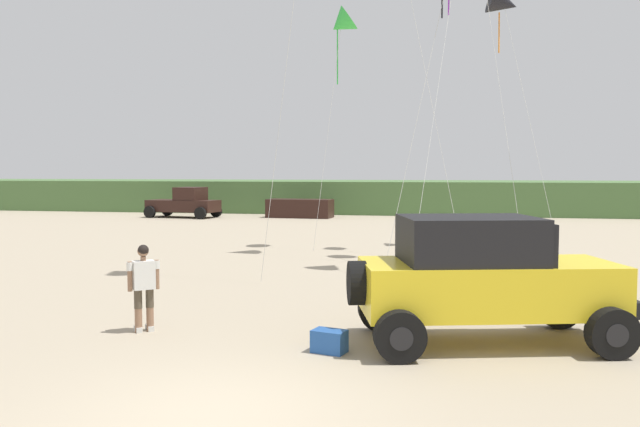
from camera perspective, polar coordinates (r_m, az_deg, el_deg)
name	(u,v)px	position (r m, az deg, el deg)	size (l,w,h in m)	color
ground_plane	(215,412)	(8.67, -9.27, -16.94)	(220.00, 220.00, 0.00)	tan
dune_ridge	(406,196)	(48.65, 7.62, 1.52)	(90.00, 9.74, 2.28)	#4C703D
jeep	(484,277)	(11.78, 14.27, -5.42)	(5.02, 3.37, 2.26)	yellow
person_watching	(144,283)	(12.76, -15.31, -5.93)	(0.50, 0.46, 1.67)	#8C664C
cooler_box	(329,341)	(11.10, 0.83, -11.21)	(0.56, 0.36, 0.38)	#23519E
distant_pickup	(185,203)	(42.97, -11.83, 0.90)	(4.81, 2.92, 1.98)	black
distant_sedan	(300,208)	(42.01, -1.79, 0.46)	(4.20, 1.70, 1.20)	black
kite_yellow_diamond	(504,3)	(27.69, 15.90, 17.42)	(2.53, 4.28, 10.34)	black
kite_purple_stunt	(341,24)	(26.28, 1.89, 16.39)	(1.49, 2.36, 9.51)	green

